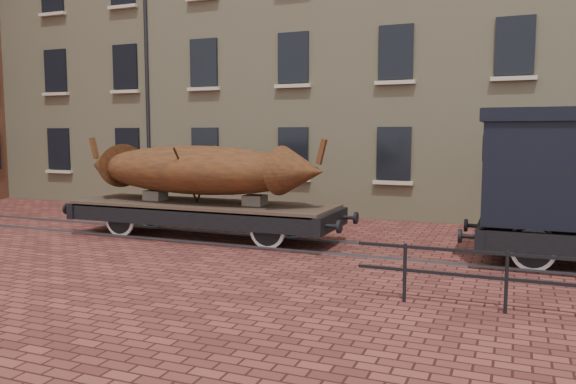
% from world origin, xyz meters
% --- Properties ---
extents(ground, '(90.00, 90.00, 0.00)m').
position_xyz_m(ground, '(0.00, 0.00, 0.00)').
color(ground, '#50221E').
extents(warehouse_cream, '(40.00, 10.19, 14.00)m').
position_xyz_m(warehouse_cream, '(3.00, 9.99, 7.00)').
color(warehouse_cream, tan).
rests_on(warehouse_cream, ground).
extents(rail_track, '(30.00, 1.52, 0.06)m').
position_xyz_m(rail_track, '(0.00, 0.00, 0.03)').
color(rail_track, '#59595E').
rests_on(rail_track, ground).
extents(flatcar_wagon, '(8.22, 2.23, 1.24)m').
position_xyz_m(flatcar_wagon, '(-3.16, 0.00, 0.77)').
color(flatcar_wagon, '#4B3629').
rests_on(flatcar_wagon, ground).
extents(iron_boat, '(7.55, 2.42, 1.77)m').
position_xyz_m(iron_boat, '(-3.35, -0.00, 1.86)').
color(iron_boat, brown).
rests_on(iron_boat, flatcar_wagon).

